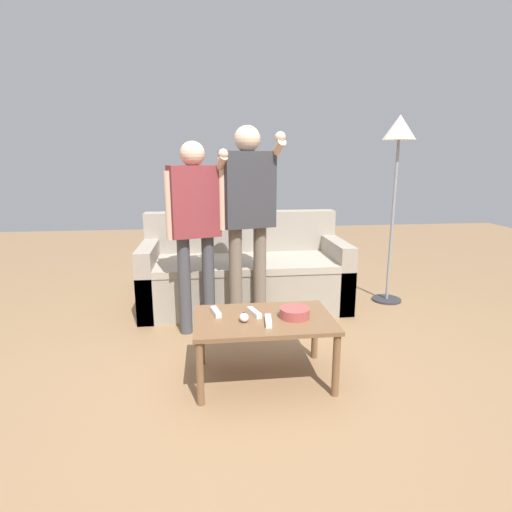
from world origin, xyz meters
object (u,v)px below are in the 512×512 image
(coffee_table, at_px, (264,326))
(game_remote_wand_far, at_px, (216,312))
(snack_bowl, at_px, (295,313))
(game_remote_wand_near, at_px, (268,321))
(couch, at_px, (244,274))
(player_left, at_px, (195,216))
(game_remote_nunchuk, at_px, (244,317))
(player_center, at_px, (248,205))
(floor_lamp, at_px, (398,146))
(game_remote_wand_spare, at_px, (254,312))

(coffee_table, bearing_deg, game_remote_wand_far, 161.76)
(snack_bowl, relative_size, game_remote_wand_near, 1.13)
(couch, distance_m, player_left, 0.98)
(game_remote_nunchuk, bearing_deg, game_remote_wand_near, -19.36)
(game_remote_wand_near, bearing_deg, player_center, 91.70)
(couch, relative_size, game_remote_wand_near, 11.65)
(game_remote_wand_far, bearing_deg, coffee_table, -18.24)
(player_left, height_order, game_remote_wand_near, player_left)
(floor_lamp, xyz_separation_m, game_remote_wand_spare, (-1.47, -1.27, -1.06))
(floor_lamp, bearing_deg, couch, 176.87)
(player_left, bearing_deg, floor_lamp, 15.74)
(floor_lamp, bearing_deg, game_remote_wand_spare, -139.11)
(game_remote_wand_near, bearing_deg, coffee_table, 99.68)
(player_left, distance_m, player_center, 0.42)
(snack_bowl, xyz_separation_m, player_center, (-0.20, 0.86, 0.57))
(couch, distance_m, game_remote_wand_near, 1.50)
(floor_lamp, distance_m, game_remote_wand_near, 2.26)
(player_left, xyz_separation_m, game_remote_wand_far, (0.13, -0.71, -0.52))
(game_remote_nunchuk, xyz_separation_m, game_remote_wand_spare, (0.07, 0.10, -0.01))
(couch, bearing_deg, player_left, -125.81)
(player_center, bearing_deg, snack_bowl, -76.84)
(coffee_table, distance_m, game_remote_wand_far, 0.31)
(snack_bowl, height_order, game_remote_nunchuk, snack_bowl)
(player_center, bearing_deg, game_remote_wand_spare, -92.91)
(couch, relative_size, coffee_table, 2.21)
(game_remote_nunchuk, height_order, game_remote_wand_far, game_remote_nunchuk)
(couch, xyz_separation_m, game_remote_nunchuk, (-0.13, -1.45, 0.14))
(player_left, height_order, player_center, player_center)
(snack_bowl, relative_size, player_left, 0.12)
(player_left, relative_size, game_remote_wand_far, 9.84)
(game_remote_wand_far, bearing_deg, player_left, 100.66)
(snack_bowl, bearing_deg, coffee_table, 175.17)
(snack_bowl, height_order, player_center, player_center)
(floor_lamp, relative_size, game_remote_wand_spare, 11.17)
(player_left, xyz_separation_m, player_center, (0.41, 0.04, 0.07))
(game_remote_nunchuk, bearing_deg, player_left, 109.46)
(game_remote_wand_near, relative_size, game_remote_wand_spare, 1.03)
(game_remote_wand_far, distance_m, game_remote_wand_spare, 0.24)
(game_remote_wand_spare, bearing_deg, game_remote_wand_far, 170.59)
(snack_bowl, distance_m, game_remote_wand_near, 0.19)
(player_left, bearing_deg, game_remote_wand_spare, -63.64)
(coffee_table, relative_size, snack_bowl, 4.68)
(game_remote_nunchuk, height_order, floor_lamp, floor_lamp)
(couch, height_order, floor_lamp, floor_lamp)
(game_remote_nunchuk, bearing_deg, couch, 84.86)
(game_remote_nunchuk, distance_m, floor_lamp, 2.32)
(couch, xyz_separation_m, player_left, (-0.43, -0.60, 0.64))
(coffee_table, relative_size, game_remote_wand_spare, 5.42)
(player_center, distance_m, game_remote_wand_near, 1.11)
(player_left, bearing_deg, game_remote_wand_far, -79.34)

